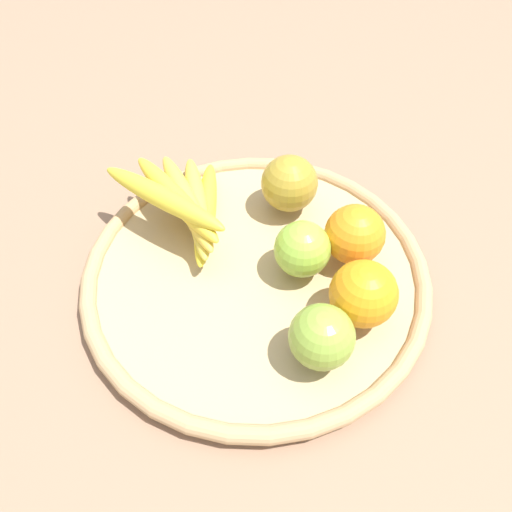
# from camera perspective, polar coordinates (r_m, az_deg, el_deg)

# --- Properties ---
(ground_plane) EXTENTS (2.40, 2.40, 0.00)m
(ground_plane) POSITION_cam_1_polar(r_m,az_deg,el_deg) (0.63, -0.00, -2.83)
(ground_plane) COLOR #8E6B53
(ground_plane) RESTS_ON ground
(basket) EXTENTS (0.42, 0.42, 0.03)m
(basket) POSITION_cam_1_polar(r_m,az_deg,el_deg) (0.62, -0.00, -2.04)
(basket) COLOR tan
(basket) RESTS_ON ground_plane
(apple_2) EXTENTS (0.07, 0.07, 0.07)m
(apple_2) POSITION_cam_1_polar(r_m,az_deg,el_deg) (0.52, 7.39, -8.99)
(apple_2) COLOR #87A83A
(apple_2) RESTS_ON basket
(apple_1) EXTENTS (0.08, 0.08, 0.07)m
(apple_1) POSITION_cam_1_polar(r_m,az_deg,el_deg) (0.59, 5.21, 0.78)
(apple_1) COLOR #8EBA3A
(apple_1) RESTS_ON basket
(banana_bunch) EXTENTS (0.19, 0.17, 0.07)m
(banana_bunch) POSITION_cam_1_polar(r_m,az_deg,el_deg) (0.64, -7.87, 5.94)
(banana_bunch) COLOR yellow
(banana_bunch) RESTS_ON basket
(apple_0) EXTENTS (0.10, 0.10, 0.07)m
(apple_0) POSITION_cam_1_polar(r_m,az_deg,el_deg) (0.66, 3.77, 8.13)
(apple_0) COLOR #A4872A
(apple_0) RESTS_ON basket
(orange_0) EXTENTS (0.08, 0.08, 0.07)m
(orange_0) POSITION_cam_1_polar(r_m,az_deg,el_deg) (0.61, 11.01, 2.39)
(orange_0) COLOR orange
(orange_0) RESTS_ON basket
(orange_1) EXTENTS (0.08, 0.08, 0.07)m
(orange_1) POSITION_cam_1_polar(r_m,az_deg,el_deg) (0.55, 12.01, -4.07)
(orange_1) COLOR orange
(orange_1) RESTS_ON basket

